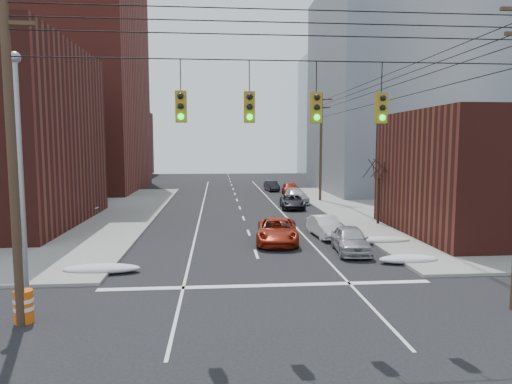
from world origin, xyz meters
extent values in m
plane|color=black|center=(0.00, 0.00, 0.00)|extent=(160.00, 160.00, 0.00)
cube|color=maroon|center=(-24.00, 48.00, 15.00)|extent=(24.00, 20.00, 30.00)
cube|color=#4B1B16|center=(-26.00, 74.00, 6.00)|extent=(22.00, 18.00, 12.00)
cube|color=gray|center=(22.00, 44.00, 12.50)|extent=(22.00, 20.00, 25.00)
cube|color=gray|center=(24.00, 70.00, 11.00)|extent=(20.00, 18.00, 22.00)
cylinder|color=#473323|center=(-8.50, 3.00, 5.50)|extent=(0.28, 0.28, 11.00)
cube|color=#473323|center=(-8.50, 3.00, 9.60)|extent=(1.80, 0.12, 0.12)
cylinder|color=#473323|center=(8.50, 34.00, 5.50)|extent=(0.28, 0.28, 11.00)
cube|color=#473323|center=(8.50, 34.00, 10.40)|extent=(2.20, 0.12, 0.12)
cube|color=#473323|center=(8.50, 34.00, 9.60)|extent=(1.80, 0.12, 0.12)
cylinder|color=black|center=(0.00, 3.00, 8.60)|extent=(17.00, 0.04, 0.04)
cylinder|color=black|center=(-3.20, 3.00, 8.10)|extent=(0.03, 0.03, 1.00)
cube|color=olive|center=(-3.20, 3.00, 7.10)|extent=(0.35, 0.30, 1.00)
sphere|color=black|center=(-3.20, 2.83, 7.42)|extent=(0.20, 0.20, 0.20)
sphere|color=black|center=(-3.20, 2.83, 7.10)|extent=(0.20, 0.20, 0.20)
sphere|color=#0CE526|center=(-3.20, 2.83, 6.78)|extent=(0.20, 0.20, 0.20)
cylinder|color=black|center=(-1.00, 3.00, 8.10)|extent=(0.03, 0.03, 1.00)
cube|color=olive|center=(-1.00, 3.00, 7.10)|extent=(0.35, 0.30, 1.00)
sphere|color=black|center=(-1.00, 2.83, 7.42)|extent=(0.20, 0.20, 0.20)
sphere|color=black|center=(-1.00, 2.83, 7.10)|extent=(0.20, 0.20, 0.20)
sphere|color=#0CE526|center=(-1.00, 2.83, 6.78)|extent=(0.20, 0.20, 0.20)
cylinder|color=black|center=(1.20, 3.00, 8.10)|extent=(0.03, 0.03, 1.00)
cube|color=olive|center=(1.20, 3.00, 7.10)|extent=(0.35, 0.30, 1.00)
sphere|color=black|center=(1.20, 2.83, 7.42)|extent=(0.20, 0.20, 0.20)
sphere|color=black|center=(1.20, 2.83, 7.10)|extent=(0.20, 0.20, 0.20)
sphere|color=#0CE526|center=(1.20, 2.83, 6.78)|extent=(0.20, 0.20, 0.20)
cylinder|color=black|center=(3.40, 3.00, 8.10)|extent=(0.03, 0.03, 1.00)
cube|color=olive|center=(3.40, 3.00, 7.10)|extent=(0.35, 0.30, 1.00)
sphere|color=black|center=(3.40, 2.83, 7.42)|extent=(0.20, 0.20, 0.20)
sphere|color=black|center=(3.40, 2.83, 7.10)|extent=(0.20, 0.20, 0.20)
sphere|color=#0CE526|center=(3.40, 2.83, 6.78)|extent=(0.20, 0.20, 0.20)
cylinder|color=gray|center=(-9.50, 6.00, 4.50)|extent=(0.18, 0.18, 9.00)
sphere|color=gray|center=(-9.50, 6.00, 9.10)|extent=(0.44, 0.44, 0.44)
cylinder|color=black|center=(9.60, 20.00, 1.75)|extent=(0.20, 0.20, 3.50)
cylinder|color=black|center=(9.98, 20.12, 4.07)|extent=(0.27, 0.82, 1.19)
cylinder|color=black|center=(9.82, 20.57, 4.16)|extent=(1.17, 0.54, 1.38)
cylinder|color=black|center=(9.17, 20.74, 4.19)|extent=(1.44, 1.00, 1.48)
cylinder|color=black|center=(9.20, 20.06, 4.07)|extent=(0.17, 0.84, 1.19)
cylinder|color=black|center=(9.15, 19.58, 4.16)|extent=(0.82, 0.99, 1.40)
cylinder|color=black|center=(9.66, 19.15, 4.19)|extent=(1.74, 0.21, 1.43)
cylinder|color=black|center=(9.93, 19.77, 4.07)|extent=(0.48, 0.73, 1.20)
ellipsoid|color=silver|center=(-7.40, 9.00, 0.21)|extent=(3.50, 1.08, 0.42)
ellipsoid|color=silver|center=(7.40, 9.50, 0.21)|extent=(3.00, 1.08, 0.42)
ellipsoid|color=silver|center=(7.40, 14.00, 0.21)|extent=(4.00, 1.08, 0.42)
imported|color=maroon|center=(1.50, 14.77, 0.72)|extent=(3.01, 5.46, 1.45)
imported|color=#B4B3B8|center=(5.16, 11.96, 0.72)|extent=(2.08, 4.39, 1.45)
imported|color=silver|center=(4.80, 16.25, 0.67)|extent=(1.73, 4.14, 1.33)
imported|color=black|center=(4.80, 29.11, 0.63)|extent=(2.42, 4.70, 1.27)
imported|color=#B0B0B5|center=(5.83, 32.97, 0.70)|extent=(2.04, 4.84, 1.40)
imported|color=maroon|center=(6.37, 40.01, 0.76)|extent=(2.01, 4.55, 1.52)
imported|color=black|center=(4.80, 45.15, 0.63)|extent=(1.75, 3.95, 1.26)
imported|color=silver|center=(-14.43, 18.46, 0.77)|extent=(3.88, 1.70, 1.24)
imported|color=#AAAAAF|center=(-14.19, 26.24, 0.80)|extent=(4.84, 2.57, 1.30)
imported|color=#A2A3A7|center=(-16.82, 29.48, 0.92)|extent=(4.88, 3.02, 1.55)
cylinder|color=#DC590B|center=(-8.50, 3.24, 0.55)|extent=(0.65, 0.65, 1.09)
cylinder|color=white|center=(-8.50, 3.24, 0.77)|extent=(0.66, 0.66, 0.13)
cylinder|color=white|center=(-8.50, 3.24, 0.49)|extent=(0.66, 0.66, 0.13)
camera|label=1|loc=(-2.06, -11.98, 5.91)|focal=32.00mm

